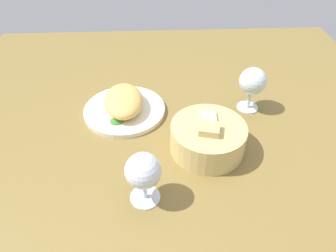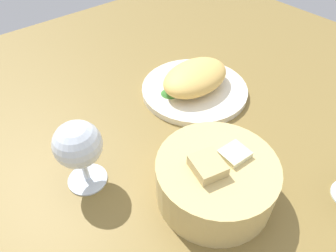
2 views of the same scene
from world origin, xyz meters
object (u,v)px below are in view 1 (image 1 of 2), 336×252
object	(u,v)px
bread_basket	(208,137)
wine_glass_near	(143,172)
plate	(125,110)
wine_glass_far	(253,83)

from	to	relation	value
bread_basket	wine_glass_near	distance (cm)	21.53
bread_basket	wine_glass_near	size ratio (longest dim) A/B	1.48
plate	bread_basket	distance (cm)	27.37
plate	wine_glass_far	distance (cm)	37.35
bread_basket	wine_glass_far	bearing A→B (deg)	138.51
plate	wine_glass_far	size ratio (longest dim) A/B	1.79
wine_glass_near	wine_glass_far	xyz separation A→B (cm)	(-30.95, 30.26, 0.59)
bread_basket	wine_glass_far	size ratio (longest dim) A/B	1.41
plate	wine_glass_far	xyz separation A→B (cm)	(-0.31, 36.46, 8.09)
wine_glass_near	bread_basket	bearing A→B (deg)	132.61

